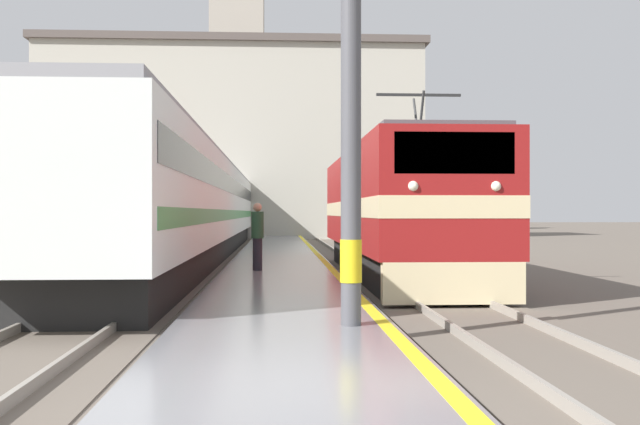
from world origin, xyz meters
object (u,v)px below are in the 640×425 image
at_px(locomotive_train, 395,211).
at_px(passenger_train, 207,206).
at_px(clock_tower, 238,46).
at_px(catenary_mast, 356,19).
at_px(person_on_platform, 257,234).

bearing_deg(locomotive_train, passenger_train, 116.54).
height_order(locomotive_train, clock_tower, clock_tower).
bearing_deg(clock_tower, passenger_train, -89.49).
relative_size(catenary_mast, clock_tower, 0.28).
bearing_deg(clock_tower, catenary_mast, -85.32).
distance_m(locomotive_train, person_on_platform, 4.05).
xyz_separation_m(person_on_platform, clock_tower, (-2.97, 46.25, 15.36)).
distance_m(locomotive_train, passenger_train, 14.75).
relative_size(locomotive_train, passenger_train, 0.31).
relative_size(catenary_mast, person_on_platform, 4.72).
bearing_deg(clock_tower, locomotive_train, -81.39).
xyz_separation_m(locomotive_train, passenger_train, (-6.59, 13.20, 0.23)).
distance_m(passenger_train, clock_tower, 35.33).
distance_m(catenary_mast, person_on_platform, 10.68).
xyz_separation_m(locomotive_train, person_on_platform, (-3.91, -0.83, -0.65)).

